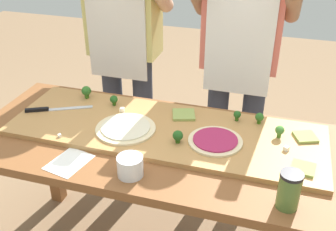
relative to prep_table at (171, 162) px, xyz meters
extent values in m
cube|color=brown|center=(-0.84, 0.30, -0.31)|extent=(0.07, 0.07, 0.74)
cube|color=brown|center=(0.00, 0.00, 0.08)|extent=(1.80, 0.73, 0.04)
cube|color=#B27F47|center=(-0.05, 0.07, 0.12)|extent=(1.40, 0.47, 0.02)
cube|color=#B7BABF|center=(-0.54, 0.11, 0.13)|extent=(0.20, 0.11, 0.00)
cube|color=black|center=(-0.69, 0.04, 0.14)|extent=(0.11, 0.06, 0.02)
cylinder|color=beige|center=(-0.21, 0.01, 0.13)|extent=(0.27, 0.27, 0.01)
cylinder|color=beige|center=(-0.21, 0.01, 0.14)|extent=(0.22, 0.22, 0.01)
cylinder|color=beige|center=(0.19, 0.03, 0.13)|extent=(0.23, 0.23, 0.01)
cylinder|color=#9E234C|center=(0.19, 0.03, 0.14)|extent=(0.19, 0.19, 0.01)
cube|color=#899E4C|center=(0.00, 0.20, 0.13)|extent=(0.13, 0.13, 0.01)
cube|color=#899E4C|center=(0.55, 0.17, 0.13)|extent=(0.11, 0.11, 0.01)
cube|color=#899E4C|center=(0.54, -0.06, 0.13)|extent=(0.10, 0.10, 0.01)
cylinder|color=#366618|center=(0.35, 0.24, 0.14)|extent=(0.02, 0.02, 0.02)
sphere|color=#2D6623|center=(0.35, 0.24, 0.16)|extent=(0.04, 0.04, 0.04)
cylinder|color=#2C5915|center=(-0.36, 0.21, 0.14)|extent=(0.02, 0.02, 0.02)
sphere|color=#23561E|center=(-0.36, 0.21, 0.16)|extent=(0.04, 0.04, 0.04)
cylinder|color=#366618|center=(-0.52, 0.24, 0.14)|extent=(0.02, 0.02, 0.02)
sphere|color=#2D6623|center=(-0.52, 0.24, 0.17)|extent=(0.05, 0.05, 0.05)
cylinder|color=#2C5915|center=(0.25, 0.23, 0.14)|extent=(0.02, 0.02, 0.02)
sphere|color=#23561E|center=(0.25, 0.23, 0.16)|extent=(0.03, 0.03, 0.03)
cylinder|color=#2C5915|center=(0.03, -0.02, 0.14)|extent=(0.02, 0.02, 0.02)
sphere|color=#23561E|center=(0.03, -0.02, 0.16)|extent=(0.04, 0.04, 0.04)
cylinder|color=#487A23|center=(0.44, 0.14, 0.14)|extent=(0.02, 0.02, 0.02)
sphere|color=#427F33|center=(0.44, 0.14, 0.16)|extent=(0.04, 0.04, 0.04)
cube|color=white|center=(-0.46, -0.13, 0.13)|extent=(0.02, 0.02, 0.01)
cube|color=white|center=(0.47, 0.05, 0.14)|extent=(0.03, 0.03, 0.02)
cube|color=white|center=(-0.29, 0.16, 0.14)|extent=(0.02, 0.02, 0.02)
cylinder|color=white|center=(-0.09, -0.26, 0.15)|extent=(0.10, 0.10, 0.08)
cylinder|color=white|center=(-0.09, -0.26, 0.13)|extent=(0.09, 0.09, 0.04)
cylinder|color=#517033|center=(0.49, -0.26, 0.17)|extent=(0.08, 0.08, 0.13)
cylinder|color=black|center=(0.49, -0.26, 0.24)|extent=(0.08, 0.08, 0.01)
cube|color=white|center=(-0.35, -0.25, 0.11)|extent=(0.17, 0.20, 0.00)
cylinder|color=#333847|center=(-0.57, 0.66, -0.23)|extent=(0.12, 0.12, 0.90)
cylinder|color=#333847|center=(-0.37, 0.66, -0.23)|extent=(0.12, 0.12, 0.90)
cube|color=#D1C670|center=(-0.47, 0.66, 0.50)|extent=(0.40, 0.20, 0.55)
cube|color=silver|center=(-0.47, 0.55, 0.42)|extent=(0.34, 0.01, 0.60)
cylinder|color=#333847|center=(0.09, 0.66, -0.23)|extent=(0.12, 0.12, 0.90)
cylinder|color=#333847|center=(0.29, 0.66, -0.23)|extent=(0.12, 0.12, 0.90)
cube|color=#DB6B5B|center=(0.19, 0.66, 0.50)|extent=(0.40, 0.20, 0.55)
cube|color=white|center=(0.19, 0.55, 0.42)|extent=(0.34, 0.01, 0.60)
camera|label=1|loc=(0.41, -1.38, 1.07)|focal=42.89mm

